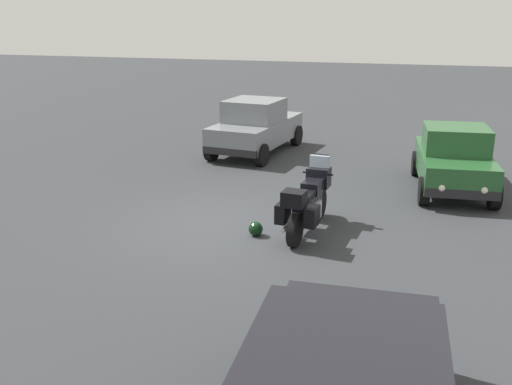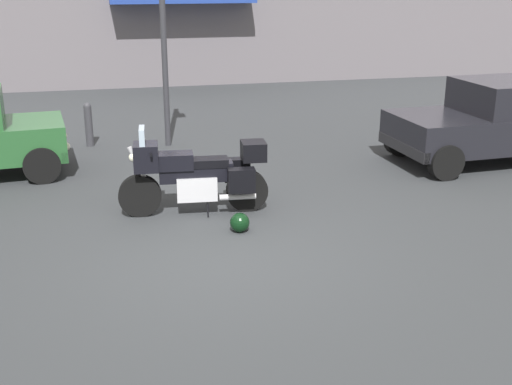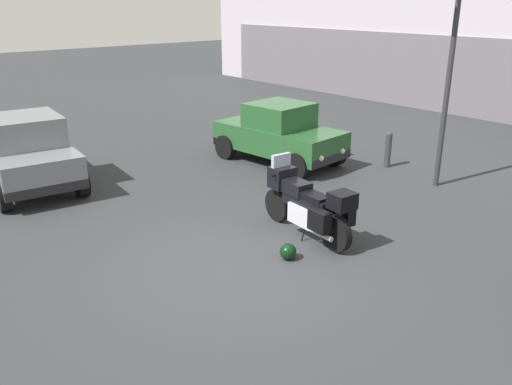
{
  "view_description": "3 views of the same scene",
  "coord_description": "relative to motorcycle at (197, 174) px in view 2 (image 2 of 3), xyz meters",
  "views": [
    {
      "loc": [
        10.21,
        3.72,
        4.1
      ],
      "look_at": [
        0.48,
        0.78,
        0.91
      ],
      "focal_mm": 40.39,
      "sensor_mm": 36.0,
      "label": 1
    },
    {
      "loc": [
        -1.42,
        -7.76,
        3.5
      ],
      "look_at": [
        0.51,
        0.42,
        0.68
      ],
      "focal_mm": 46.15,
      "sensor_mm": 36.0,
      "label": 2
    },
    {
      "loc": [
        5.98,
        -4.74,
        4.07
      ],
      "look_at": [
        -0.62,
        0.86,
        0.88
      ],
      "focal_mm": 37.05,
      "sensor_mm": 36.0,
      "label": 3
    }
  ],
  "objects": [
    {
      "name": "ground_plane",
      "position": [
        0.12,
        -1.63,
        -0.62
      ],
      "size": [
        80.0,
        80.0,
        0.0
      ],
      "primitive_type": "plane",
      "color": "#2D3033"
    },
    {
      "name": "motorcycle",
      "position": [
        0.0,
        0.0,
        0.0
      ],
      "size": [
        2.26,
        0.82,
        1.36
      ],
      "rotation": [
        0.0,
        0.0,
        3.06
      ],
      "color": "black",
      "rests_on": "ground"
    },
    {
      "name": "helmet",
      "position": [
        0.47,
        -0.9,
        -0.48
      ],
      "size": [
        0.28,
        0.28,
        0.28
      ],
      "primitive_type": "sphere",
      "color": "black",
      "rests_on": "ground"
    },
    {
      "name": "car_sedan_far",
      "position": [
        6.29,
        1.61,
        0.16
      ],
      "size": [
        4.64,
        2.11,
        1.56
      ],
      "rotation": [
        0.0,
        0.0,
        0.05
      ],
      "color": "black",
      "rests_on": "ground"
    },
    {
      "name": "streetlamp_curbside",
      "position": [
        0.01,
        4.1,
        2.15
      ],
      "size": [
        0.28,
        0.94,
        4.52
      ],
      "color": "#2D2D33",
      "rests_on": "ground"
    },
    {
      "name": "bollard_curbside",
      "position": [
        -1.61,
        4.58,
        -0.13
      ],
      "size": [
        0.16,
        0.16,
        0.93
      ],
      "color": "#333338",
      "rests_on": "ground"
    }
  ]
}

